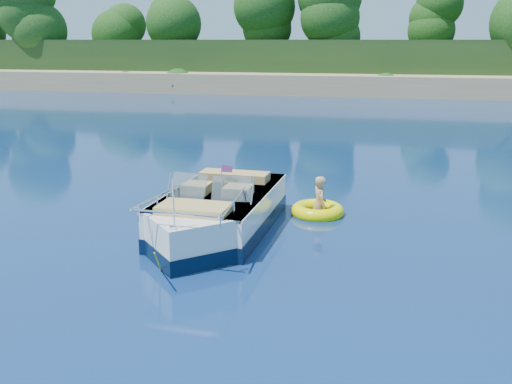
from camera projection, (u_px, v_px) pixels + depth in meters
The scene contains 6 objects.
ground at pixel (342, 331), 8.07m from camera, with size 160.00×160.00×0.00m, color #091C41.
shoreline at pixel (383, 66), 67.92m from camera, with size 170.00×59.00×6.00m.
treeline at pixel (385, 19), 45.28m from camera, with size 150.00×7.12×8.19m.
motorboat at pixel (216, 217), 12.03m from camera, with size 2.20×5.80×1.93m.
tow_tube at pixel (317, 211), 13.45m from camera, with size 1.31×1.31×0.33m.
boy at pixel (319, 214), 13.47m from camera, with size 0.52×0.34×1.42m, color tan.
Camera 1 is at (0.41, -7.37, 4.00)m, focal length 40.00 mm.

